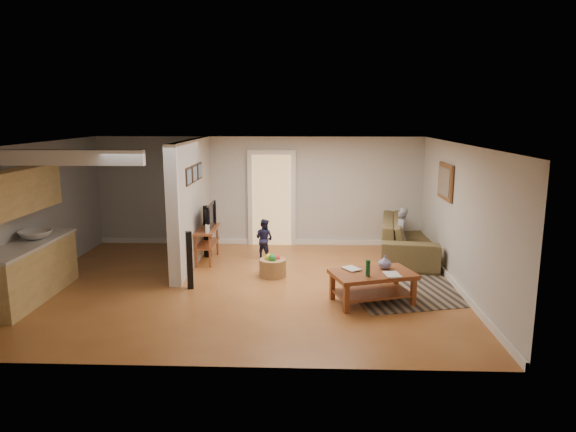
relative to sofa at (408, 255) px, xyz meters
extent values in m
plane|color=brown|center=(-3.30, -2.11, 0.00)|extent=(7.50, 7.50, 0.00)
cube|color=#ABA9A4|center=(-3.30, 0.89, 1.25)|extent=(7.50, 0.04, 2.50)
cube|color=#ABA9A4|center=(-7.05, -2.11, 1.25)|extent=(0.04, 6.00, 2.50)
cube|color=#ABA9A4|center=(0.45, -2.11, 1.25)|extent=(0.04, 6.00, 2.50)
cube|color=white|center=(-3.30, -2.11, 2.50)|extent=(7.50, 6.00, 0.04)
cube|color=#ABA9A4|center=(-4.50, -0.66, 1.25)|extent=(0.15, 3.10, 2.50)
cube|color=white|center=(-4.50, -2.21, 1.25)|extent=(0.22, 0.10, 2.50)
cube|color=white|center=(-3.30, 0.86, 0.06)|extent=(7.50, 0.04, 0.12)
cube|color=white|center=(0.42, -2.11, 0.06)|extent=(0.04, 6.00, 0.12)
cube|color=#D8B272|center=(-3.00, 0.83, 1.05)|extent=(0.90, 0.06, 2.10)
cube|color=tan|center=(-6.73, -2.91, 0.45)|extent=(0.60, 2.20, 0.90)
cube|color=beige|center=(-6.73, -2.91, 0.92)|extent=(0.64, 2.24, 0.05)
cube|color=tan|center=(-6.75, -2.91, 1.80)|extent=(0.35, 2.00, 0.70)
imported|color=silver|center=(-6.73, -2.61, 0.94)|extent=(0.54, 0.54, 0.19)
cube|color=black|center=(-4.42, -1.31, 1.85)|extent=(0.03, 0.40, 0.34)
cube|color=black|center=(-4.42, -0.81, 1.85)|extent=(0.03, 0.40, 0.34)
cube|color=black|center=(-4.42, -0.31, 1.85)|extent=(0.03, 0.40, 0.34)
cube|color=brown|center=(0.41, -1.11, 1.75)|extent=(0.04, 0.90, 0.68)
cube|color=black|center=(-0.30, -2.36, 0.01)|extent=(2.64, 2.18, 0.01)
imported|color=#4E3C27|center=(0.00, 0.00, 0.00)|extent=(1.55, 2.99, 0.83)
cube|color=brown|center=(-1.13, -2.87, 0.48)|extent=(1.47, 1.12, 0.06)
cube|color=silver|center=(-1.13, -2.87, 0.48)|extent=(0.91, 0.68, 0.02)
cube|color=brown|center=(-1.13, -2.87, 0.16)|extent=(1.33, 0.98, 0.03)
cube|color=brown|center=(-1.58, -3.33, 0.24)|extent=(0.10, 0.10, 0.48)
cube|color=brown|center=(-0.49, -2.98, 0.24)|extent=(0.10, 0.10, 0.48)
cube|color=brown|center=(-1.77, -2.76, 0.24)|extent=(0.10, 0.10, 0.48)
cube|color=brown|center=(-0.68, -2.41, 0.24)|extent=(0.10, 0.10, 0.48)
imported|color=navy|center=(-0.91, -2.66, 0.51)|extent=(0.27, 0.27, 0.23)
cylinder|color=#125125|center=(-1.23, -3.07, 0.64)|extent=(0.07, 0.07, 0.26)
imported|color=#998C4C|center=(-1.55, -2.80, 0.51)|extent=(0.34, 0.36, 0.03)
imported|color=#66594C|center=(-0.96, -3.04, 0.51)|extent=(0.27, 0.34, 0.02)
cube|color=brown|center=(-4.25, -0.58, 0.67)|extent=(0.43, 1.11, 0.05)
cube|color=brown|center=(-4.25, -0.58, 0.37)|extent=(0.38, 1.02, 0.03)
cylinder|color=brown|center=(-4.38, -1.06, 0.34)|extent=(0.05, 0.05, 0.68)
cylinder|color=brown|center=(-4.40, -0.11, 0.34)|extent=(0.05, 0.05, 0.68)
cylinder|color=brown|center=(-4.10, -1.06, 0.34)|extent=(0.05, 0.05, 0.68)
cylinder|color=brown|center=(-4.12, -0.10, 0.34)|extent=(0.05, 0.05, 0.68)
imported|color=black|center=(-4.23, -0.58, 0.70)|extent=(0.13, 0.89, 0.51)
cylinder|color=white|center=(-4.15, -1.00, 0.78)|extent=(0.09, 0.09, 0.17)
cube|color=black|center=(-4.22, -2.31, 0.51)|extent=(0.13, 0.13, 1.03)
cube|color=black|center=(-4.30, -0.28, 0.56)|extent=(0.14, 0.14, 1.11)
cylinder|color=olive|center=(-2.82, -1.56, 0.17)|extent=(0.51, 0.51, 0.33)
sphere|color=red|center=(-2.76, -1.52, 0.33)|extent=(0.15, 0.15, 0.15)
sphere|color=yellow|center=(-2.90, -1.54, 0.35)|extent=(0.15, 0.15, 0.15)
sphere|color=#228835|center=(-2.82, -1.63, 0.37)|extent=(0.15, 0.15, 0.15)
imported|color=slate|center=(-0.30, -0.67, 0.00)|extent=(0.29, 0.43, 1.16)
imported|color=#1B1B39|center=(-3.08, -0.37, 0.00)|extent=(0.52, 0.49, 0.85)
camera|label=1|loc=(-2.20, -10.80, 3.00)|focal=32.00mm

